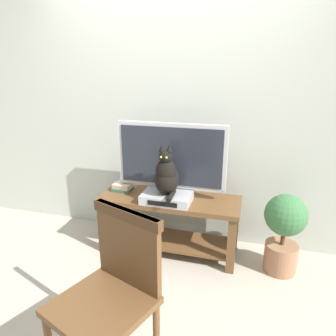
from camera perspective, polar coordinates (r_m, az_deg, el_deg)
The scene contains 9 objects.
ground_plane at distance 2.71m, azimuth -4.07°, elevation -20.28°, with size 12.00×12.00×0.00m, color #ADA393.
back_wall at distance 3.01m, azimuth 1.29°, elevation 12.71°, with size 7.00×0.12×2.80m, color #B7BCB2.
tv_stand at distance 2.91m, azimuth 0.27°, elevation -8.69°, with size 1.28×0.46×0.55m.
tv at distance 2.76m, azimuth 0.60°, elevation 1.87°, with size 0.99×0.20×0.68m.
media_box at distance 2.74m, azimuth -0.19°, elevation -5.43°, with size 0.43×0.30×0.08m.
cat at distance 2.65m, azimuth -0.26°, elevation -1.41°, with size 0.21×0.33×0.45m.
wooden_chair at distance 1.80m, azimuth -10.08°, elevation -20.45°, with size 0.60×0.60×0.97m.
book_stack at distance 3.02m, azimuth -8.29°, elevation -3.44°, with size 0.19×0.17×0.07m.
potted_plant at distance 2.79m, azimuth 20.65°, elevation -10.54°, with size 0.35×0.35×0.70m.
Camera 1 is at (0.75, -1.99, 1.68)m, focal length 32.98 mm.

